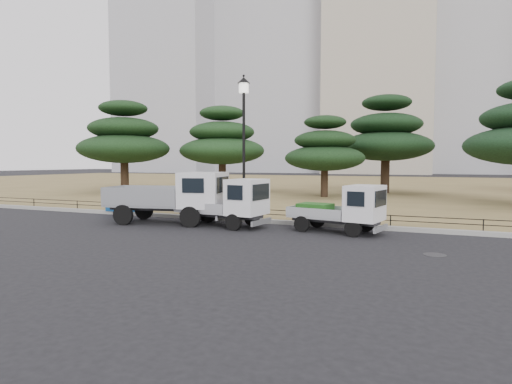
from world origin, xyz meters
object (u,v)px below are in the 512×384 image
at_px(truck_large, 174,195).
at_px(truck_kei_front, 228,203).
at_px(street_lamp, 244,123).
at_px(tarp_pile, 126,202).
at_px(truck_kei_rear, 342,209).

relative_size(truck_large, truck_kei_front, 1.38).
distance_m(truck_kei_front, street_lamp, 3.63).
bearing_deg(truck_kei_front, tarp_pile, 170.16).
height_order(truck_large, truck_kei_rear, truck_large).
relative_size(truck_kei_front, tarp_pile, 2.29).
height_order(truck_kei_rear, tarp_pile, truck_kei_rear).
relative_size(truck_large, tarp_pile, 3.17).
distance_m(truck_kei_front, tarp_pile, 6.57).
bearing_deg(street_lamp, truck_kei_front, -86.14).
distance_m(truck_large, tarp_pile, 4.34).
xyz_separation_m(truck_kei_rear, tarp_pile, (-10.62, 1.49, -0.29)).
height_order(truck_kei_front, truck_kei_rear, truck_kei_front).
xyz_separation_m(truck_large, truck_kei_rear, (6.73, 0.32, -0.31)).
height_order(street_lamp, tarp_pile, street_lamp).
height_order(truck_large, tarp_pile, truck_large).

